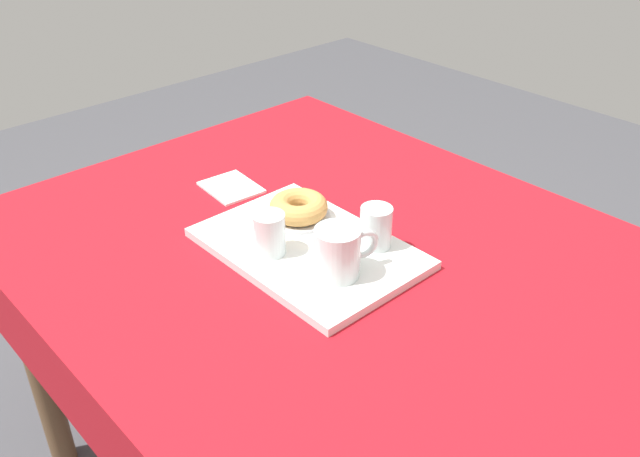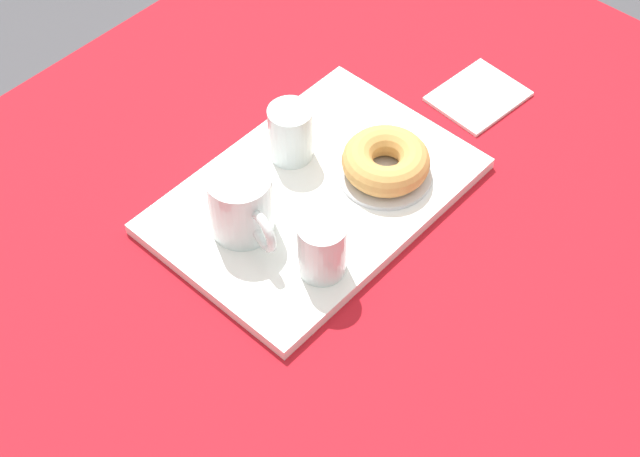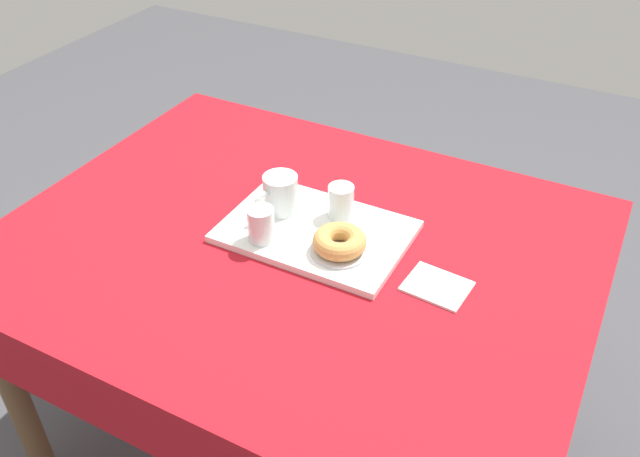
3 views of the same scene
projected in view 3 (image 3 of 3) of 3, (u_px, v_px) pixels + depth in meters
ground_plane at (301, 440)px, 2.04m from camera, size 6.00×6.00×0.00m
dining_table at (297, 269)px, 1.63m from camera, size 1.37×1.08×0.78m
serving_tray at (316, 231)px, 1.59m from camera, size 0.43×0.30×0.02m
tea_mug_left at (280, 195)px, 1.62m from camera, size 0.09×0.13×0.10m
water_glass_near at (261, 226)px, 1.53m from camera, size 0.06×0.06×0.08m
water_glass_far at (341, 203)px, 1.60m from camera, size 0.06×0.06×0.08m
donut_plate_left at (339, 250)px, 1.51m from camera, size 0.13×0.13×0.01m
sugar_donut_left at (340, 241)px, 1.50m from camera, size 0.12×0.12×0.04m
paper_napkin at (437, 286)px, 1.44m from camera, size 0.14×0.12×0.01m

